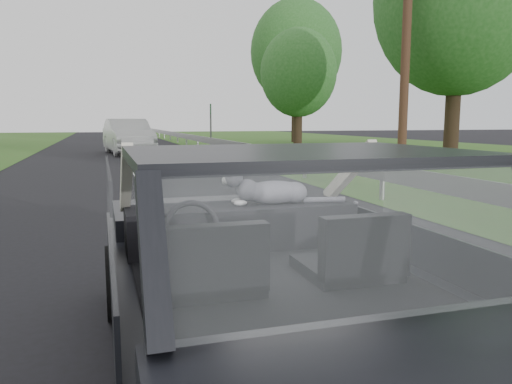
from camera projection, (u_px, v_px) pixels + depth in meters
ground at (269, 382)px, 3.05m from camera, size 140.00×140.00×0.00m
subject_car at (270, 268)px, 2.94m from camera, size 1.80×4.00×1.45m
dashboard at (241, 226)px, 3.52m from camera, size 1.58×0.45×0.30m
driver_seat at (213, 261)px, 2.53m from camera, size 0.50×0.72×0.42m
passenger_seat at (355, 249)px, 2.76m from camera, size 0.50×0.72×0.42m
steering_wheel at (192, 228)px, 3.11m from camera, size 0.36×0.36×0.04m
cat at (273, 191)px, 3.53m from camera, size 0.65×0.24×0.29m
guardrail at (301, 158)px, 13.68m from camera, size 0.05×90.00×0.32m
other_car at (128, 136)px, 23.76m from camera, size 2.57×5.28×1.67m
highway_sign at (211, 125)px, 30.57m from camera, size 0.29×1.04×2.59m
utility_pole at (407, 31)px, 15.69m from camera, size 0.36×0.36×8.74m
tree_1 at (457, 38)px, 18.02m from camera, size 6.59×6.59×9.09m
tree_2 at (298, 90)px, 28.28m from camera, size 4.60×4.60×6.55m
tree_3 at (296, 73)px, 36.20m from camera, size 7.67×7.67×9.97m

